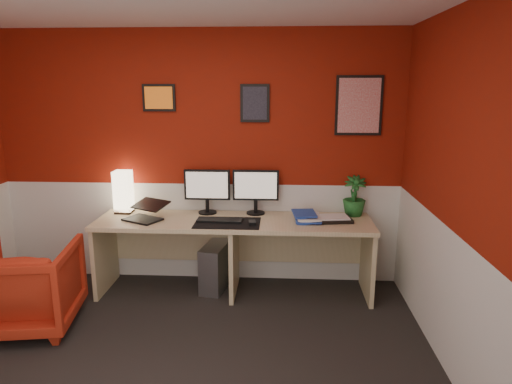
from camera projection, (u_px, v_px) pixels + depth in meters
name	position (u px, v px, depth m)	size (l,w,h in m)	color
ground	(159.00, 379.00, 3.16)	(4.00, 3.50, 0.01)	black
wall_back	(199.00, 159.00, 4.58)	(4.00, 0.01, 2.50)	maroon
wall_right	(477.00, 208.00, 2.77)	(0.01, 3.50, 2.50)	maroon
wainscot_back	(201.00, 231.00, 4.75)	(4.00, 0.01, 1.00)	silver
wainscot_right	(463.00, 321.00, 2.94)	(0.01, 3.50, 1.00)	silver
desk	(234.00, 256.00, 4.42)	(2.60, 0.65, 0.73)	tan
shoji_lamp	(123.00, 193.00, 4.55)	(0.16, 0.16, 0.40)	#FFE5B2
laptop	(142.00, 209.00, 4.30)	(0.33, 0.23, 0.22)	black
monitor_left	(207.00, 185.00, 4.51)	(0.45, 0.06, 0.58)	black
monitor_right	(256.00, 185.00, 4.49)	(0.45, 0.06, 0.58)	black
desk_mat	(227.00, 223.00, 4.24)	(0.60, 0.38, 0.01)	black
keyboard	(220.00, 220.00, 4.28)	(0.42, 0.14, 0.02)	black
mouse	(252.00, 223.00, 4.18)	(0.06, 0.10, 0.03)	black
book_bottom	(295.00, 219.00, 4.32)	(0.24, 0.32, 0.03)	#22419C
book_middle	(297.00, 217.00, 4.30)	(0.22, 0.30, 0.02)	silver
book_top	(293.00, 214.00, 4.31)	(0.21, 0.28, 0.03)	#22419C
zen_tray	(332.00, 219.00, 4.31)	(0.35, 0.25, 0.03)	black
potted_plant	(354.00, 196.00, 4.45)	(0.22, 0.22, 0.39)	#19591E
pc_tower	(216.00, 267.00, 4.54)	(0.20, 0.45, 0.45)	#99999E
armchair	(27.00, 287.00, 3.79)	(0.76, 0.78, 0.71)	#AE2A16
art_left	(159.00, 98.00, 4.45)	(0.32, 0.02, 0.26)	orange
art_center	(255.00, 103.00, 4.41)	(0.28, 0.02, 0.36)	black
art_right	(359.00, 106.00, 4.36)	(0.44, 0.02, 0.56)	red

